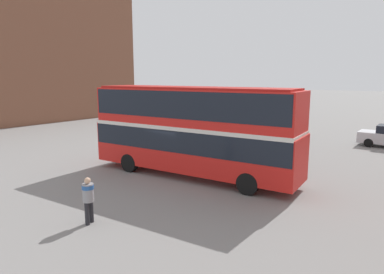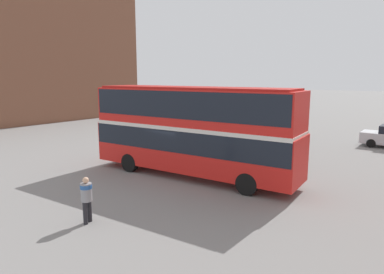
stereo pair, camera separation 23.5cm
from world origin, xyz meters
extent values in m
plane|color=gray|center=(0.00, 0.00, 0.00)|extent=(240.00, 240.00, 0.00)
cube|color=brown|center=(-28.04, 4.37, 7.84)|extent=(8.03, 30.31, 15.68)
cube|color=red|center=(1.29, 0.24, 1.54)|extent=(11.55, 3.64, 2.21)
cube|color=red|center=(1.29, 0.24, 3.63)|extent=(11.37, 3.55, 1.97)
cube|color=black|center=(1.29, 0.24, 2.04)|extent=(11.44, 3.66, 1.09)
cube|color=black|center=(1.29, 0.24, 3.87)|extent=(11.20, 3.56, 1.34)
cube|color=silver|center=(1.29, 0.24, 2.68)|extent=(11.44, 3.65, 0.20)
cube|color=#B11A15|center=(1.29, 0.24, 4.66)|extent=(10.84, 3.33, 0.10)
cylinder|color=black|center=(4.79, 1.71, 0.51)|extent=(1.05, 0.40, 1.02)
cylinder|color=black|center=(5.02, -0.48, 0.51)|extent=(1.05, 0.40, 1.02)
cylinder|color=black|center=(-2.21, 0.99, 0.51)|extent=(1.05, 0.40, 1.02)
cylinder|color=black|center=(-1.98, -1.21, 0.51)|extent=(1.05, 0.40, 1.02)
cylinder|color=#232328|center=(2.05, -6.81, 0.42)|extent=(0.16, 0.16, 0.83)
cylinder|color=#232328|center=(1.96, -6.57, 0.42)|extent=(0.16, 0.16, 0.83)
cylinder|color=gray|center=(2.00, -6.69, 1.16)|extent=(0.51, 0.51, 0.66)
cylinder|color=#28569E|center=(2.00, -6.69, 1.37)|extent=(0.54, 0.54, 0.14)
sphere|color=#D8A884|center=(2.00, -6.69, 1.61)|extent=(0.23, 0.23, 0.23)
cylinder|color=black|center=(7.06, 14.35, 0.32)|extent=(0.65, 0.24, 0.65)
cylinder|color=black|center=(7.01, 16.05, 0.32)|extent=(0.65, 0.24, 0.65)
cube|color=maroon|center=(-6.68, 17.44, 0.61)|extent=(4.12, 2.15, 0.70)
cube|color=black|center=(-6.52, 17.42, 1.20)|extent=(2.21, 1.77, 0.48)
cylinder|color=black|center=(-7.98, 16.80, 0.31)|extent=(0.64, 0.29, 0.62)
cylinder|color=black|center=(-7.81, 18.35, 0.31)|extent=(0.64, 0.29, 0.62)
cylinder|color=black|center=(-5.54, 16.53, 0.31)|extent=(0.64, 0.29, 0.62)
cylinder|color=black|center=(-5.37, 18.08, 0.31)|extent=(0.64, 0.29, 0.62)
cube|color=black|center=(-10.06, 11.72, 0.63)|extent=(4.42, 2.18, 0.75)
cube|color=black|center=(-10.23, 11.71, 1.28)|extent=(2.36, 1.83, 0.54)
cylinder|color=black|center=(-8.80, 12.65, 0.30)|extent=(0.62, 0.27, 0.61)
cylinder|color=black|center=(-8.66, 11.01, 0.30)|extent=(0.62, 0.27, 0.61)
cylinder|color=black|center=(-11.45, 12.43, 0.30)|extent=(0.62, 0.27, 0.61)
cylinder|color=black|center=(-11.31, 10.79, 0.30)|extent=(0.62, 0.27, 0.61)
camera|label=1|loc=(12.08, -13.58, 5.26)|focal=32.00mm
camera|label=2|loc=(12.27, -13.43, 5.26)|focal=32.00mm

